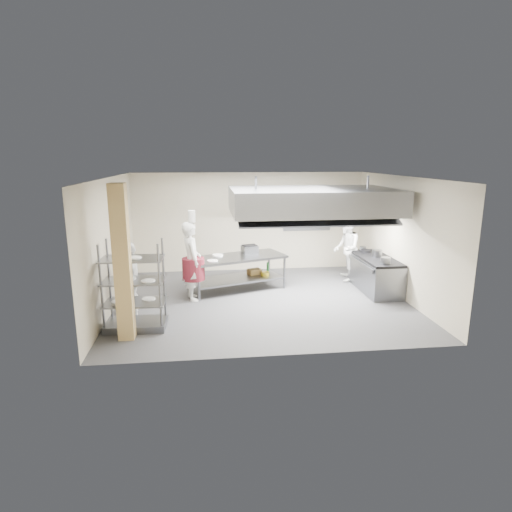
{
  "coord_description": "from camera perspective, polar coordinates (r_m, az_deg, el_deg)",
  "views": [
    {
      "loc": [
        -1.3,
        -9.93,
        3.47
      ],
      "look_at": [
        -0.12,
        0.2,
        1.08
      ],
      "focal_mm": 30.0,
      "sensor_mm": 36.0,
      "label": 1
    }
  ],
  "objects": [
    {
      "name": "chef_head",
      "position": [
        10.54,
        -8.6,
        -0.69
      ],
      "size": [
        0.62,
        0.8,
        1.94
      ],
      "primitive_type": "imported",
      "rotation": [
        0.0,
        0.0,
        1.8
      ],
      "color": "white",
      "rests_on": "floor"
    },
    {
      "name": "exhaust_hood",
      "position": [
        10.71,
        7.51,
        7.32
      ],
      "size": [
        4.0,
        2.5,
        0.6
      ],
      "primitive_type": "cube",
      "color": "slate",
      "rests_on": "ceiling"
    },
    {
      "name": "island_worktop",
      "position": [
        11.22,
        -2.61,
        -0.19
      ],
      "size": [
        2.75,
        1.83,
        0.06
      ],
      "primitive_type": "cube",
      "rotation": [
        0.0,
        0.0,
        0.33
      ],
      "color": "slate",
      "rests_on": "island"
    },
    {
      "name": "wicker_basket",
      "position": [
        11.67,
        -0.24,
        -2.11
      ],
      "size": [
        0.41,
        0.36,
        0.15
      ],
      "primitive_type": "cube",
      "rotation": [
        0.0,
        0.0,
        0.4
      ],
      "color": "olive",
      "rests_on": "island_undershelf"
    },
    {
      "name": "wall_shelf",
      "position": [
        13.29,
        6.94,
        4.55
      ],
      "size": [
        1.5,
        0.28,
        0.04
      ],
      "primitive_type": "cube",
      "color": "slate",
      "rests_on": "wall_back"
    },
    {
      "name": "wall_back",
      "position": [
        13.14,
        -0.9,
        4.55
      ],
      "size": [
        7.0,
        0.0,
        7.0
      ],
      "primitive_type": "plane",
      "rotation": [
        1.57,
        0.0,
        0.0
      ],
      "color": "#BFB398",
      "rests_on": "ground"
    },
    {
      "name": "floor",
      "position": [
        10.6,
        0.78,
        -5.94
      ],
      "size": [
        7.0,
        7.0,
        0.0
      ],
      "primitive_type": "plane",
      "color": "#3C3C3F",
      "rests_on": "ground"
    },
    {
      "name": "stockpot",
      "position": [
        11.64,
        15.83,
        0.37
      ],
      "size": [
        0.26,
        0.26,
        0.18
      ],
      "primitive_type": "cylinder",
      "color": "gray",
      "rests_on": "range_top"
    },
    {
      "name": "plate_stack",
      "position": [
        9.11,
        -15.84,
        -5.79
      ],
      "size": [
        0.28,
        0.28,
        0.05
      ],
      "primitive_type": "cylinder",
      "color": "white",
      "rests_on": "pass_rack"
    },
    {
      "name": "hood_strip_b",
      "position": [
        10.99,
        12.04,
        5.62
      ],
      "size": [
        1.6,
        0.12,
        0.04
      ],
      "primitive_type": "cube",
      "color": "white",
      "rests_on": "exhaust_hood"
    },
    {
      "name": "column",
      "position": [
        8.42,
        -17.4,
        -0.98
      ],
      "size": [
        0.3,
        0.3,
        3.0
      ],
      "primitive_type": "cube",
      "color": "tan",
      "rests_on": "floor"
    },
    {
      "name": "griddle",
      "position": [
        11.56,
        -0.85,
        0.88
      ],
      "size": [
        0.48,
        0.42,
        0.2
      ],
      "primitive_type": "cube",
      "rotation": [
        0.0,
        0.0,
        0.27
      ],
      "color": "slate",
      "rests_on": "island_worktop"
    },
    {
      "name": "range_top",
      "position": [
        11.61,
        15.72,
        -0.28
      ],
      "size": [
        0.78,
        1.96,
        0.06
      ],
      "primitive_type": "cube",
      "color": "black",
      "rests_on": "cooking_range"
    },
    {
      "name": "cooking_range",
      "position": [
        11.72,
        15.58,
        -2.42
      ],
      "size": [
        0.8,
        2.0,
        0.84
      ],
      "primitive_type": "cube",
      "color": "slate",
      "rests_on": "floor"
    },
    {
      "name": "hood_strip_a",
      "position": [
        10.56,
        2.69,
        5.59
      ],
      "size": [
        1.6,
        0.12,
        0.04
      ],
      "primitive_type": "cube",
      "color": "white",
      "rests_on": "exhaust_hood"
    },
    {
      "name": "wall_right",
      "position": [
        11.2,
        18.86,
        2.33
      ],
      "size": [
        0.0,
        6.0,
        6.0
      ],
      "primitive_type": "plane",
      "rotation": [
        1.57,
        0.0,
        -1.57
      ],
      "color": "#BFB398",
      "rests_on": "ground"
    },
    {
      "name": "island",
      "position": [
        11.32,
        -2.59,
        -2.29
      ],
      "size": [
        2.75,
        1.83,
        0.91
      ],
      "primitive_type": null,
      "rotation": [
        0.0,
        0.0,
        0.33
      ],
      "color": "slate",
      "rests_on": "floor"
    },
    {
      "name": "wall_left",
      "position": [
        10.36,
        -18.78,
        1.5
      ],
      "size": [
        0.0,
        6.0,
        6.0
      ],
      "primitive_type": "plane",
      "rotation": [
        1.57,
        0.0,
        1.57
      ],
      "color": "#BFB398",
      "rests_on": "ground"
    },
    {
      "name": "pass_rack",
      "position": [
        9.01,
        -15.97,
        -3.81
      ],
      "size": [
        1.25,
        0.76,
        1.83
      ],
      "primitive_type": null,
      "rotation": [
        0.0,
        0.0,
        -0.04
      ],
      "color": "slate",
      "rests_on": "floor"
    },
    {
      "name": "ceiling",
      "position": [
        10.03,
        0.83,
        10.48
      ],
      "size": [
        7.0,
        7.0,
        0.0
      ],
      "primitive_type": "plane",
      "rotation": [
        3.14,
        0.0,
        0.0
      ],
      "color": "silver",
      "rests_on": "wall_back"
    },
    {
      "name": "chef_line",
      "position": [
        12.34,
        11.93,
        0.97
      ],
      "size": [
        0.9,
        1.04,
        1.85
      ],
      "primitive_type": "imported",
      "rotation": [
        0.0,
        0.0,
        -1.82
      ],
      "color": "silver",
      "rests_on": "floor"
    },
    {
      "name": "island_undershelf",
      "position": [
        11.37,
        -2.58,
        -3.04
      ],
      "size": [
        2.52,
        1.66,
        0.04
      ],
      "primitive_type": "cube",
      "rotation": [
        0.0,
        0.0,
        0.33
      ],
      "color": "slate",
      "rests_on": "island"
    },
    {
      "name": "chef_plating",
      "position": [
        9.92,
        -16.28,
        -2.85
      ],
      "size": [
        0.54,
        1.01,
        1.65
      ],
      "primitive_type": "imported",
      "rotation": [
        0.0,
        0.0,
        -1.43
      ],
      "color": "white",
      "rests_on": "floor"
    }
  ]
}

